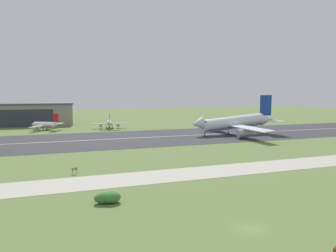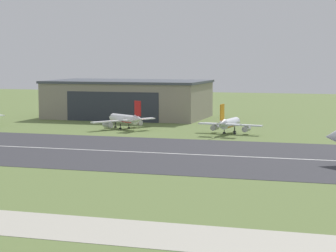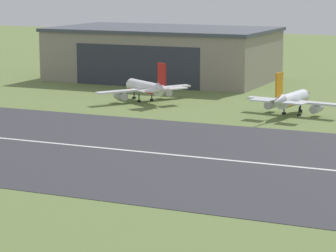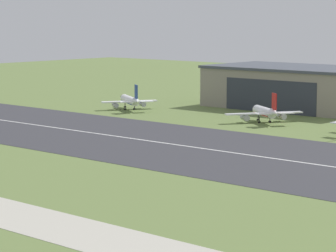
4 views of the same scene
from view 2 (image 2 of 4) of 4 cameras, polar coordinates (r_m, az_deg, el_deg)
ground_plane at (r=106.22m, az=-7.12°, el=-6.31°), size 652.56×652.56×0.00m
runway_strip at (r=153.92m, az=0.67°, el=-2.43°), size 412.56×55.01×0.06m
runway_centreline at (r=153.92m, az=0.67°, el=-2.42°), size 371.31×0.70×0.01m
taxiway_road at (r=91.20m, az=-11.54°, el=-8.41°), size 309.42×12.31×0.05m
hangar_building at (r=247.66m, az=-3.49°, el=2.37°), size 58.79×34.02×14.07m
airplane_parked_west at (r=208.24m, az=-3.79°, el=0.59°), size 18.40×21.06×9.30m
airplane_parked_centre at (r=194.66m, az=5.37°, el=0.21°), size 19.82×17.20×9.29m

